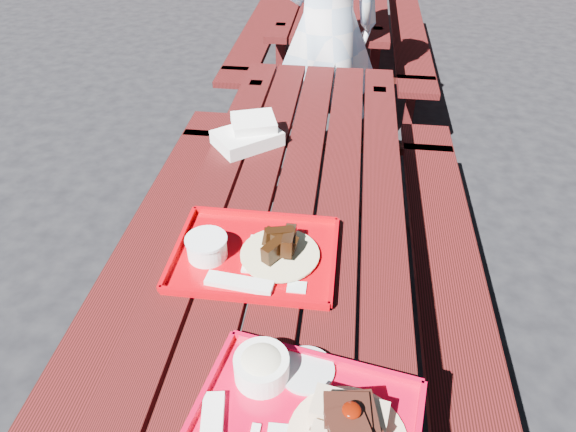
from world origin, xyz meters
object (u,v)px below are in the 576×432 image
object	(u,v)px
far_tray	(252,253)
person	(326,28)
picnic_table_far	(336,10)
near_tray	(306,413)
picnic_table_near	(293,247)

from	to	relation	value
far_tray	person	distance (m)	1.75
picnic_table_far	near_tray	xyz separation A→B (m)	(0.12, -3.57, 0.23)
far_tray	person	bearing A→B (deg)	86.89
picnic_table_near	far_tray	xyz separation A→B (m)	(-0.09, -0.28, 0.21)
picnic_table_far	near_tray	size ratio (longest dim) A/B	4.49
near_tray	far_tray	world-z (taller)	near_tray
near_tray	far_tray	size ratio (longest dim) A/B	1.12
picnic_table_near	near_tray	size ratio (longest dim) A/B	4.49
picnic_table_near	person	size ratio (longest dim) A/B	1.40
person	far_tray	bearing A→B (deg)	67.91
picnic_table_near	near_tray	bearing A→B (deg)	-81.27
picnic_table_near	person	xyz separation A→B (m)	(0.00, 1.47, 0.30)
picnic_table_near	picnic_table_far	xyz separation A→B (m)	(0.00, 2.80, 0.00)
picnic_table_near	picnic_table_far	world-z (taller)	same
picnic_table_far	near_tray	distance (m)	3.58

